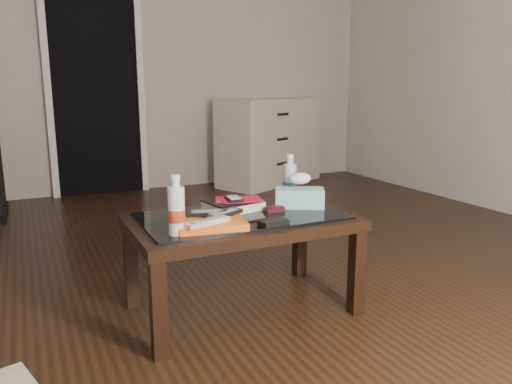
% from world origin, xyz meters
% --- Properties ---
extents(ground, '(5.00, 5.00, 0.00)m').
position_xyz_m(ground, '(0.00, 0.00, 0.00)').
color(ground, black).
rests_on(ground, ground).
extents(doorway, '(0.90, 0.08, 2.07)m').
position_xyz_m(doorway, '(-0.40, 2.47, 1.02)').
color(doorway, black).
rests_on(doorway, ground).
extents(coffee_table, '(1.00, 0.60, 0.46)m').
position_xyz_m(coffee_table, '(-0.20, -0.50, 0.40)').
color(coffee_table, black).
rests_on(coffee_table, ground).
extents(dresser, '(1.30, 0.96, 0.90)m').
position_xyz_m(dresser, '(1.32, 2.23, 0.45)').
color(dresser, beige).
rests_on(dresser, ground).
extents(magazines, '(0.31, 0.25, 0.03)m').
position_xyz_m(magazines, '(-0.39, -0.63, 0.48)').
color(magazines, orange).
rests_on(magazines, coffee_table).
extents(remote_silver, '(0.21, 0.11, 0.02)m').
position_xyz_m(remote_silver, '(-0.43, -0.68, 0.50)').
color(remote_silver, '#B2B2B7').
rests_on(remote_silver, magazines).
extents(remote_black_front, '(0.20, 0.13, 0.02)m').
position_xyz_m(remote_black_front, '(-0.32, -0.59, 0.50)').
color(remote_black_front, black).
rests_on(remote_black_front, magazines).
extents(remote_black_back, '(0.21, 0.10, 0.02)m').
position_xyz_m(remote_black_back, '(-0.37, -0.55, 0.50)').
color(remote_black_back, black).
rests_on(remote_black_back, magazines).
extents(textbook, '(0.29, 0.25, 0.05)m').
position_xyz_m(textbook, '(-0.19, -0.40, 0.48)').
color(textbook, black).
rests_on(textbook, coffee_table).
extents(dvd_mailers, '(0.22, 0.19, 0.01)m').
position_xyz_m(dvd_mailers, '(-0.18, -0.40, 0.51)').
color(dvd_mailers, red).
rests_on(dvd_mailers, textbook).
extents(ipod, '(0.07, 0.11, 0.02)m').
position_xyz_m(ipod, '(-0.20, -0.42, 0.52)').
color(ipod, black).
rests_on(ipod, dvd_mailers).
extents(flip_phone, '(0.09, 0.05, 0.02)m').
position_xyz_m(flip_phone, '(-0.04, -0.51, 0.47)').
color(flip_phone, black).
rests_on(flip_phone, coffee_table).
extents(wallet, '(0.13, 0.09, 0.02)m').
position_xyz_m(wallet, '(-0.14, -0.70, 0.47)').
color(wallet, black).
rests_on(wallet, coffee_table).
extents(water_bottle_left, '(0.08, 0.08, 0.24)m').
position_xyz_m(water_bottle_left, '(-0.55, -0.67, 0.58)').
color(water_bottle_left, silver).
rests_on(water_bottle_left, coffee_table).
extents(water_bottle_right, '(0.08, 0.08, 0.24)m').
position_xyz_m(water_bottle_right, '(0.13, -0.35, 0.58)').
color(water_bottle_right, silver).
rests_on(water_bottle_right, coffee_table).
extents(tissue_box, '(0.26, 0.21, 0.09)m').
position_xyz_m(tissue_box, '(0.12, -0.48, 0.51)').
color(tissue_box, teal).
rests_on(tissue_box, coffee_table).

